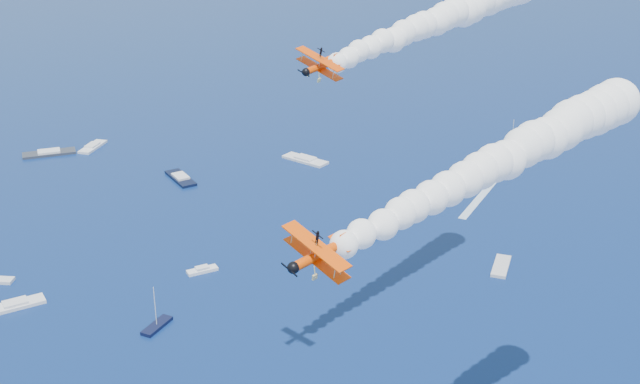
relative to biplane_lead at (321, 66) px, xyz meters
name	(u,v)px	position (x,y,z in m)	size (l,w,h in m)	color
biplane_lead	(321,66)	(0.00, 0.00, 0.00)	(6.76, 7.58, 4.57)	#FC4705
biplane_trail	(319,255)	(-12.13, -38.29, -7.38)	(7.07, 7.93, 4.78)	#FE4B05
smoke_trail_lead	(439,20)	(23.75, 14.26, 2.09)	(48.58, 31.66, 10.41)	white
smoke_trail_trail	(501,161)	(12.93, -26.50, -5.29)	(50.93, 27.26, 10.41)	white
spectator_boats	(157,230)	(-16.94, 76.53, -57.27)	(245.46, 159.59, 0.70)	silver
boat_wakes	(270,298)	(1.22, 38.32, -57.59)	(166.36, 96.30, 0.04)	white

